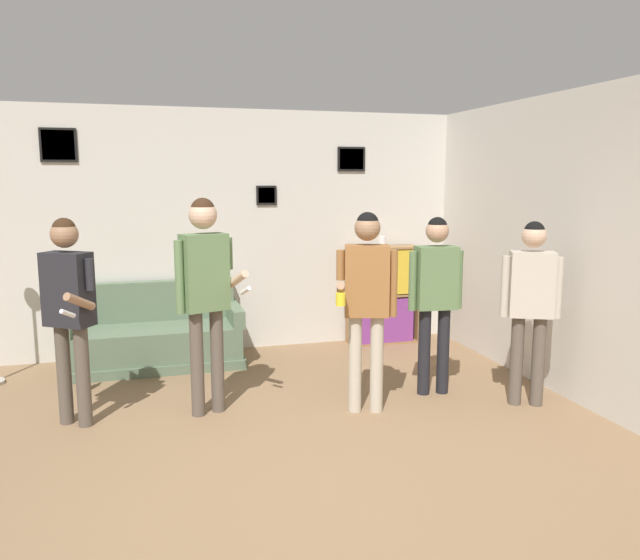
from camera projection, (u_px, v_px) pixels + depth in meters
ground_plane at (302, 521)px, 3.57m from camera, size 20.00×20.00×0.00m
wall_back at (217, 232)px, 6.96m from camera, size 7.96×0.08×2.70m
wall_right at (538, 242)px, 5.91m from camera, size 0.06×6.18×2.70m
couch at (155, 338)px, 6.54m from camera, size 1.80×0.80×0.85m
bookshelf at (383, 295)px, 7.40m from camera, size 0.84×0.30×1.15m
person_player_foreground_left at (68, 300)px, 4.82m from camera, size 0.43×0.60×1.65m
person_player_foreground_center at (205, 282)px, 5.04m from camera, size 0.57×0.43×1.79m
person_watcher_holding_cup at (367, 291)px, 5.10m from camera, size 0.57×0.38×1.68m
person_spectator_near_bookshelf at (436, 288)px, 5.55m from camera, size 0.50×0.23×1.61m
person_spectator_far_right at (531, 295)px, 5.27m from camera, size 0.46×0.33×1.59m
bottle_on_floor at (86, 379)px, 5.76m from camera, size 0.07×0.07×0.28m
drinking_cup at (382, 241)px, 7.30m from camera, size 0.08×0.08×0.12m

